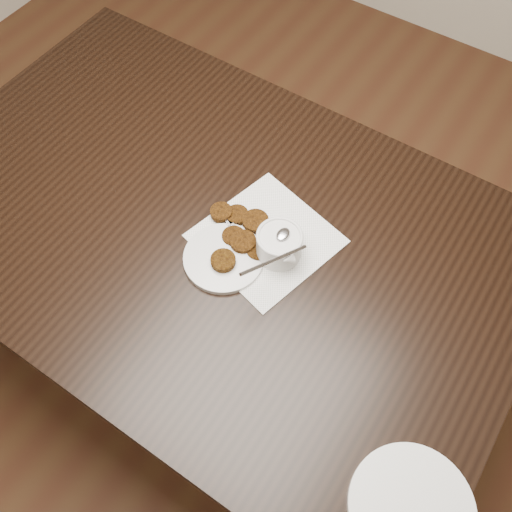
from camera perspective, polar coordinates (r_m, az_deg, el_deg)
The scene contains 7 objects.
floor at distance 1.91m, azimuth -3.08°, elevation -11.32°, with size 4.00×4.00×0.00m, color #52321C.
table at distance 1.60m, azimuth -3.92°, elevation -4.25°, with size 1.44×0.93×0.75m, color black.
napkin at distance 1.24m, azimuth 1.02°, elevation 1.79°, with size 0.27×0.27×0.00m, color white.
sauce_ramekin at distance 1.17m, azimuth 2.43°, elevation 2.10°, with size 0.13×0.13×0.14m, color silver, non-canonical shape.
patty_cluster at distance 1.24m, azimuth -1.52°, elevation 2.55°, with size 0.19×0.19×0.02m, color #65370D, non-canonical shape.
plate_with_patty at distance 1.21m, azimuth -3.33°, elevation -0.03°, with size 0.18×0.18×0.03m, color silver, non-canonical shape.
plate_empty at distance 1.08m, azimuth 15.56°, elevation -23.55°, with size 0.22×0.22×0.02m, color white.
Camera 1 is at (0.44, -0.49, 1.79)m, focal length 39.26 mm.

